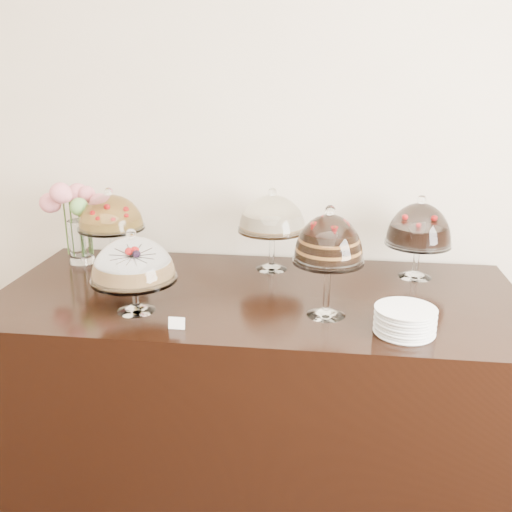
# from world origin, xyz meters

# --- Properties ---
(wall_back) EXTENTS (5.00, 0.04, 3.00)m
(wall_back) POSITION_xyz_m (0.00, 3.00, 1.50)
(wall_back) COLOR beige
(wall_back) RESTS_ON ground
(display_counter) EXTENTS (2.20, 1.00, 0.90)m
(display_counter) POSITION_xyz_m (0.13, 2.45, 0.45)
(display_counter) COLOR black
(display_counter) RESTS_ON ground
(cake_stand_sugar_sponge) EXTENTS (0.33, 0.33, 0.33)m
(cake_stand_sugar_sponge) POSITION_xyz_m (-0.32, 2.20, 1.10)
(cake_stand_sugar_sponge) COLOR white
(cake_stand_sugar_sponge) RESTS_ON display_counter
(cake_stand_choco_layer) EXTENTS (0.27, 0.27, 0.43)m
(cake_stand_choco_layer) POSITION_xyz_m (0.42, 2.26, 1.19)
(cake_stand_choco_layer) COLOR white
(cake_stand_choco_layer) RESTS_ON display_counter
(cake_stand_cheesecake) EXTENTS (0.32, 0.32, 0.39)m
(cake_stand_cheesecake) POSITION_xyz_m (0.15, 2.76, 1.15)
(cake_stand_cheesecake) COLOR white
(cake_stand_cheesecake) RESTS_ON display_counter
(cake_stand_dark_choco) EXTENTS (0.29, 0.29, 0.38)m
(cake_stand_dark_choco) POSITION_xyz_m (0.81, 2.74, 1.13)
(cake_stand_dark_choco) COLOR white
(cake_stand_dark_choco) RESTS_ON display_counter
(cake_stand_fruit_tart) EXTENTS (0.31, 0.31, 0.38)m
(cake_stand_fruit_tart) POSITION_xyz_m (-0.60, 2.72, 1.15)
(cake_stand_fruit_tart) COLOR white
(cake_stand_fruit_tart) RESTS_ON display_counter
(flower_vase) EXTENTS (0.33, 0.26, 0.41)m
(flower_vase) POSITION_xyz_m (-0.78, 2.75, 1.15)
(flower_vase) COLOR white
(flower_vase) RESTS_ON display_counter
(plate_stack) EXTENTS (0.21, 0.21, 0.09)m
(plate_stack) POSITION_xyz_m (0.70, 2.13, 0.95)
(plate_stack) COLOR white
(plate_stack) RESTS_ON display_counter
(price_card_left) EXTENTS (0.06, 0.02, 0.04)m
(price_card_left) POSITION_xyz_m (-0.12, 2.06, 0.92)
(price_card_left) COLOR white
(price_card_left) RESTS_ON display_counter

